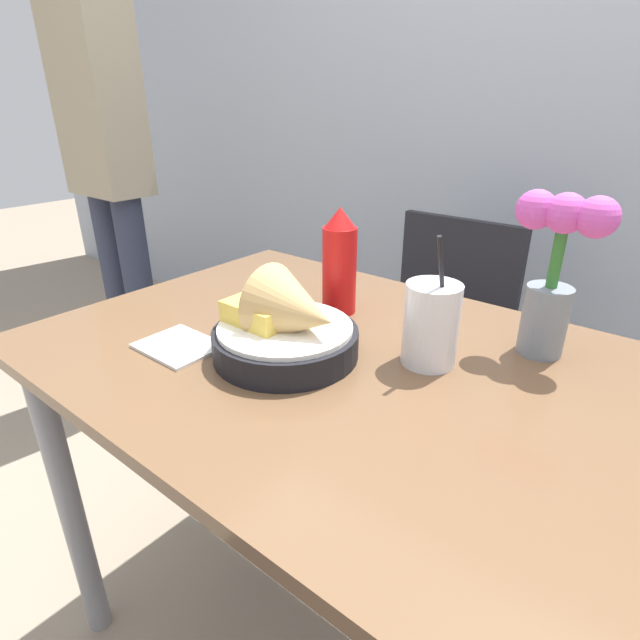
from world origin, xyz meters
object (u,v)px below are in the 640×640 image
(chair_far_window, at_px, (440,327))
(food_basket, at_px, (289,328))
(drink_cup, at_px, (431,327))
(person_standing, at_px, (105,147))
(flower_vase, at_px, (555,265))
(ketchup_bottle, at_px, (339,263))

(chair_far_window, relative_size, food_basket, 3.41)
(chair_far_window, height_order, drink_cup, drink_cup)
(person_standing, bearing_deg, flower_vase, -5.85)
(ketchup_bottle, distance_m, drink_cup, 0.26)
(drink_cup, bearing_deg, chair_far_window, 113.03)
(drink_cup, height_order, person_standing, person_standing)
(drink_cup, bearing_deg, ketchup_bottle, 162.00)
(flower_vase, xyz_separation_m, person_standing, (-1.62, 0.17, 0.08))
(flower_vase, bearing_deg, chair_far_window, 127.98)
(ketchup_bottle, height_order, flower_vase, flower_vase)
(chair_far_window, relative_size, drink_cup, 3.76)
(food_basket, xyz_separation_m, ketchup_bottle, (-0.06, 0.21, 0.05))
(flower_vase, bearing_deg, ketchup_bottle, -169.08)
(food_basket, height_order, ketchup_bottle, ketchup_bottle)
(chair_far_window, distance_m, food_basket, 0.90)
(person_standing, bearing_deg, food_basket, -18.96)
(food_basket, relative_size, ketchup_bottle, 1.15)
(food_basket, distance_m, ketchup_bottle, 0.22)
(drink_cup, distance_m, flower_vase, 0.22)
(drink_cup, bearing_deg, food_basket, -145.14)
(flower_vase, bearing_deg, drink_cup, -130.88)
(chair_far_window, bearing_deg, drink_cup, -66.97)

